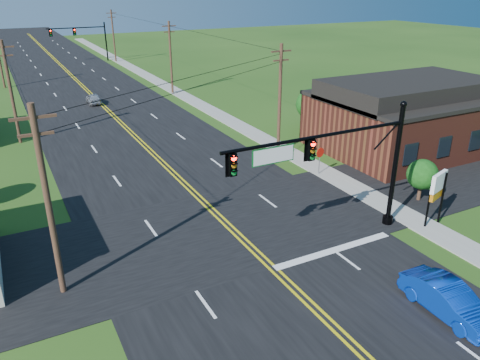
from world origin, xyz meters
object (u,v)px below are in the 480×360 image
signal_mast_main (334,162)px  stop_sign (320,155)px  blue_car (448,300)px  signal_mast_far (81,36)px

signal_mast_main → stop_sign: size_ratio=5.25×
signal_mast_main → blue_car: bearing=-84.5°
signal_mast_main → stop_sign: bearing=56.4°
signal_mast_main → signal_mast_far: 72.00m
stop_sign → signal_mast_main: bearing=-132.1°
signal_mast_main → blue_car: size_ratio=2.55×
stop_sign → signal_mast_far: bearing=86.3°
signal_mast_main → signal_mast_far: (0.10, 72.00, -0.20)m
blue_car → stop_sign: bearing=73.9°
blue_car → stop_sign: stop_sign is taller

